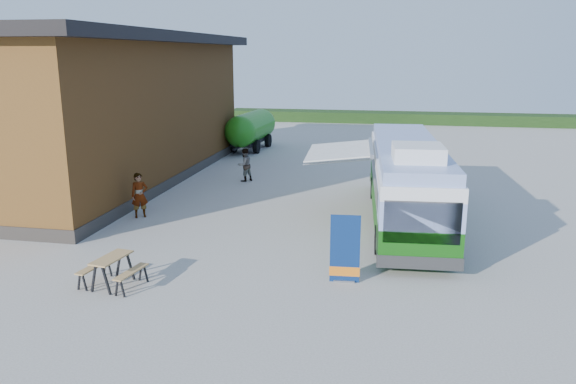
% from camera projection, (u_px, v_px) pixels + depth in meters
% --- Properties ---
extents(ground, '(100.00, 100.00, 0.00)m').
position_uv_depth(ground, '(255.00, 257.00, 18.40)').
color(ground, '#BCB7AD').
rests_on(ground, ground).
extents(barn, '(9.60, 21.20, 7.50)m').
position_uv_depth(barn, '(105.00, 111.00, 29.01)').
color(barn, brown).
rests_on(barn, ground).
extents(hedge, '(40.00, 3.00, 1.00)m').
position_uv_depth(hedge, '(436.00, 118.00, 53.01)').
color(hedge, '#264419').
rests_on(hedge, ground).
extents(bus, '(3.31, 12.02, 3.65)m').
position_uv_depth(bus, '(406.00, 179.00, 21.80)').
color(bus, '#195F0F').
rests_on(bus, ground).
extents(awning, '(2.89, 4.33, 0.52)m').
position_uv_depth(awning, '(344.00, 152.00, 22.44)').
color(awning, white).
rests_on(awning, ground).
extents(banner, '(0.88, 0.22, 2.03)m').
position_uv_depth(banner, '(345.00, 255.00, 16.17)').
color(banner, navy).
rests_on(banner, ground).
extents(picnic_table, '(1.71, 1.57, 0.87)m').
position_uv_depth(picnic_table, '(112.00, 264.00, 15.94)').
color(picnic_table, tan).
rests_on(picnic_table, ground).
extents(person_a, '(0.80, 0.74, 1.83)m').
position_uv_depth(person_a, '(140.00, 195.00, 22.62)').
color(person_a, '#999999').
rests_on(person_a, ground).
extents(person_b, '(1.03, 1.06, 1.71)m').
position_uv_depth(person_b, '(245.00, 165.00, 29.08)').
color(person_b, '#999999').
rests_on(person_b, ground).
extents(slurry_tanker, '(2.33, 6.98, 2.58)m').
position_uv_depth(slurry_tanker, '(251.00, 128.00, 38.53)').
color(slurry_tanker, '#228017').
rests_on(slurry_tanker, ground).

